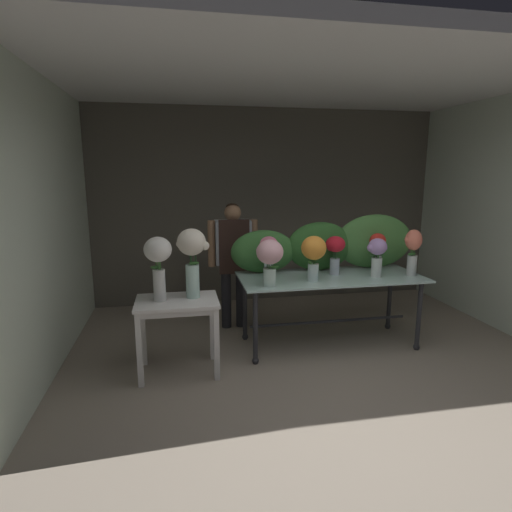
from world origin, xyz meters
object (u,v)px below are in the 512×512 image
(vase_rosy_carnations, at_px, (269,251))
(vase_white_roses_tall, at_px, (158,260))
(florist, at_px, (233,252))
(vase_coral_snapdragons, at_px, (413,248))
(vase_blush_ranunculus, at_px, (269,257))
(vase_crimson_peonies, at_px, (335,250))
(display_table_glass, at_px, (330,287))
(side_table_white, at_px, (177,310))
(vase_cream_lisianthus_tall, at_px, (192,254))
(vase_sunset_roses, at_px, (314,252))
(vase_scarlet_anemones, at_px, (377,249))
(vase_lilac_freesia, at_px, (377,254))

(vase_rosy_carnations, relative_size, vase_white_roses_tall, 0.74)
(florist, xyz_separation_m, vase_coral_snapdragons, (1.84, -0.88, 0.14))
(vase_rosy_carnations, xyz_separation_m, vase_blush_ranunculus, (-0.07, -0.35, 0.01))
(vase_crimson_peonies, relative_size, vase_rosy_carnations, 0.96)
(display_table_glass, xyz_separation_m, florist, (-0.96, 0.75, 0.28))
(side_table_white, relative_size, vase_cream_lisianthus_tall, 1.16)
(display_table_glass, relative_size, florist, 1.29)
(vase_sunset_roses, relative_size, vase_white_roses_tall, 0.79)
(vase_crimson_peonies, xyz_separation_m, vase_white_roses_tall, (-1.86, -0.41, 0.06))
(florist, height_order, vase_white_roses_tall, florist)
(vase_rosy_carnations, xyz_separation_m, vase_sunset_roses, (0.41, -0.25, 0.02))
(vase_rosy_carnations, relative_size, vase_coral_snapdragons, 0.88)
(display_table_glass, bearing_deg, vase_scarlet_anemones, 11.94)
(vase_rosy_carnations, bearing_deg, vase_scarlet_anemones, 1.72)
(vase_rosy_carnations, bearing_deg, vase_lilac_freesia, -10.17)
(display_table_glass, bearing_deg, vase_coral_snapdragons, -8.64)
(vase_crimson_peonies, xyz_separation_m, vase_cream_lisianthus_tall, (-1.56, -0.36, 0.09))
(florist, xyz_separation_m, vase_white_roses_tall, (-0.84, -1.10, 0.17))
(display_table_glass, distance_m, vase_scarlet_anemones, 0.72)
(side_table_white, bearing_deg, vase_scarlet_anemones, 12.00)
(florist, height_order, vase_blush_ranunculus, florist)
(display_table_glass, height_order, florist, florist)
(florist, height_order, vase_sunset_roses, florist)
(vase_scarlet_anemones, xyz_separation_m, vase_blush_ranunculus, (-1.34, -0.38, 0.04))
(florist, relative_size, vase_white_roses_tall, 2.56)
(vase_lilac_freesia, bearing_deg, florist, 148.96)
(vase_cream_lisianthus_tall, bearing_deg, vase_lilac_freesia, 5.32)
(florist, relative_size, vase_sunset_roses, 3.24)
(vase_white_roses_tall, bearing_deg, vase_scarlet_anemones, 11.26)
(vase_crimson_peonies, distance_m, vase_sunset_roses, 0.39)
(side_table_white, height_order, vase_coral_snapdragons, vase_coral_snapdragons)
(vase_crimson_peonies, height_order, vase_rosy_carnations, vase_rosy_carnations)
(vase_lilac_freesia, bearing_deg, vase_white_roses_tall, -174.08)
(vase_blush_ranunculus, bearing_deg, vase_rosy_carnations, 78.11)
(vase_lilac_freesia, bearing_deg, vase_coral_snapdragons, -2.40)
(display_table_glass, bearing_deg, vase_blush_ranunculus, -160.74)
(display_table_glass, relative_size, vase_rosy_carnations, 4.49)
(side_table_white, xyz_separation_m, vase_sunset_roses, (1.39, 0.19, 0.47))
(vase_rosy_carnations, distance_m, vase_cream_lisianthus_tall, 0.91)
(side_table_white, distance_m, vase_sunset_roses, 1.48)
(vase_blush_ranunculus, height_order, vase_white_roses_tall, vase_white_roses_tall)
(florist, relative_size, vase_coral_snapdragons, 3.03)
(display_table_glass, relative_size, vase_cream_lisianthus_tall, 3.01)
(vase_scarlet_anemones, bearing_deg, vase_crimson_peonies, -173.27)
(vase_white_roses_tall, bearing_deg, vase_cream_lisianthus_tall, 9.69)
(display_table_glass, distance_m, vase_crimson_peonies, 0.40)
(display_table_glass, distance_m, vase_rosy_carnations, 0.79)
(display_table_glass, bearing_deg, vase_rosy_carnations, 172.50)
(florist, distance_m, vase_scarlet_anemones, 1.68)
(display_table_glass, relative_size, side_table_white, 2.60)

